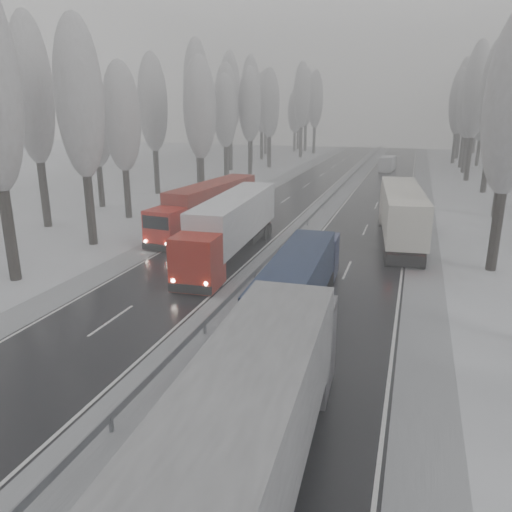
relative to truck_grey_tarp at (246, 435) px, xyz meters
The scene contains 47 objects.
carriageway_right 28.28m from the truck_grey_tarp, 90.68° to the left, with size 7.50×200.00×0.03m, color black.
carriageway_left 30.28m from the truck_grey_tarp, 111.05° to the left, with size 7.50×200.00×0.03m, color black.
median_slush 28.82m from the truck_grey_tarp, 101.22° to the left, with size 3.00×200.00×0.04m, color #A4A6AC.
shoulder_right 28.65m from the truck_grey_tarp, 80.69° to the left, with size 2.40×200.00×0.04m, color #A4A6AC.
shoulder_left 32.39m from the truck_grey_tarp, 119.28° to the left, with size 2.40×200.00×0.04m, color #A4A6AC.
median_guardrail 28.76m from the truck_grey_tarp, 101.22° to the left, with size 0.12×200.00×0.76m.
tree_22 45.85m from the truck_grey_tarp, 75.35° to the left, with size 3.60×3.60×15.86m.
tree_26 61.35m from the truck_grey_tarp, 78.60° to the left, with size 3.60×3.60×18.78m.
tree_28 71.62m from the truck_grey_tarp, 81.28° to the left, with size 3.60×3.60×19.62m.
tree_30 81.09m from the truck_grey_tarp, 82.17° to the left, with size 3.60×3.60×17.86m.
tree_31 86.05m from the truck_grey_tarp, 78.61° to the left, with size 3.60×3.60×18.58m.
tree_32 88.47m from the truck_grey_tarp, 82.79° to the left, with size 3.60×3.60×17.33m.
tree_33 92.69m from the truck_grey_tarp, 81.18° to the left, with size 3.60×3.60×14.33m.
tree_34 95.41m from the truck_grey_tarp, 83.87° to the left, with size 3.60×3.60×17.63m.
tree_35 100.77m from the truck_grey_tarp, 78.88° to the left, with size 3.60×3.60×18.25m.
tree_36 105.45m from the truck_grey_tarp, 83.73° to the left, with size 3.60×3.60×20.23m.
tree_37 110.16m from the truck_grey_tarp, 80.34° to the left, with size 3.60×3.60×16.37m.
tree_38 115.97m from the truck_grey_tarp, 83.47° to the left, with size 3.60×3.60×17.97m.
tree_39 120.20m from the truck_grey_tarp, 82.35° to the left, with size 3.60×3.60×16.19m.
tree_58 31.88m from the truck_grey_tarp, 132.35° to the left, with size 3.60×3.60×17.21m.
tree_59 40.05m from the truck_grey_tarp, 136.73° to the left, with size 3.60×3.60×18.41m.
tree_60 40.48m from the truck_grey_tarp, 125.80° to the left, with size 3.60×3.60×14.84m.
tree_61 47.00m from the truck_grey_tarp, 128.68° to the left, with size 3.60×3.60×13.95m.
tree_62 46.84m from the truck_grey_tarp, 115.00° to the left, with size 3.60×3.60×16.04m.
tree_63 54.09m from the truck_grey_tarp, 120.87° to the left, with size 3.60×3.60×16.88m.
tree_64 56.65m from the truck_grey_tarp, 115.12° to the left, with size 3.60×3.60×15.42m.
tree_65 61.36m from the truck_grey_tarp, 115.04° to the left, with size 3.60×3.60×19.48m.
tree_66 65.39m from the truck_grey_tarp, 111.42° to the left, with size 3.60×3.60×15.23m.
tree_67 69.73m from the truck_grey_tarp, 111.28° to the left, with size 3.60×3.60×17.09m.
tree_68 71.28m from the truck_grey_tarp, 108.24° to the left, with size 3.60×3.60×16.65m.
tree_69 76.84m from the truck_grey_tarp, 110.75° to the left, with size 3.60×3.60×19.35m.
tree_70 80.82m from the truck_grey_tarp, 105.82° to the left, with size 3.60×3.60×17.09m.
tree_71 86.18m from the truck_grey_tarp, 108.15° to the left, with size 3.60×3.60×19.61m.
tree_72 90.37m from the truck_grey_tarp, 105.79° to the left, with size 3.60×3.60×15.11m.
tree_73 95.11m from the truck_grey_tarp, 106.81° to the left, with size 3.60×3.60×17.22m.
tree_74 100.15m from the truck_grey_tarp, 101.96° to the left, with size 3.60×3.60×19.68m.
tree_75 106.17m from the truck_grey_tarp, 106.36° to the left, with size 3.60×3.60×18.60m.
tree_76 109.06m from the truck_grey_tarp, 100.41° to the left, with size 3.60×3.60×18.55m.
tree_77 113.90m from the truck_grey_tarp, 102.83° to the left, with size 3.60×3.60×14.32m.
tree_78 116.22m from the truck_grey_tarp, 101.53° to the left, with size 3.60×3.60×19.55m.
tree_79 120.58m from the truck_grey_tarp, 102.44° to the left, with size 3.60×3.60×17.07m.
truck_grey_tarp is the anchor object (origin of this frame).
truck_blue_box 13.57m from the truck_grey_tarp, 97.01° to the left, with size 2.69×14.20×3.62m.
truck_cream_box 31.01m from the truck_grey_tarp, 85.14° to the left, with size 4.49×17.68×4.50m.
box_truck_distant 77.84m from the truck_grey_tarp, 90.82° to the left, with size 2.59×6.91×2.53m.
truck_red_white 24.20m from the truck_grey_tarp, 111.31° to the left, with size 3.53×17.17×4.38m.
truck_red_red 32.93m from the truck_grey_tarp, 114.72° to the left, with size 4.09×16.01×4.07m.
Camera 1 is at (9.09, -8.34, 10.66)m, focal length 35.00 mm.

